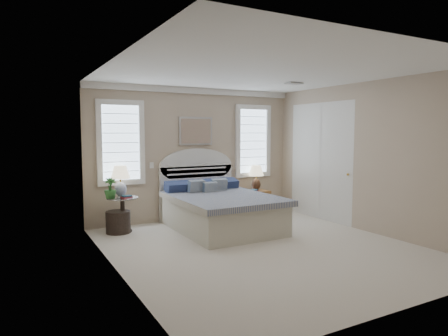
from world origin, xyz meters
The scene contains 21 objects.
floor centered at (0.00, 0.00, 0.00)m, with size 4.50×5.00×0.01m, color silver.
ceiling centered at (0.00, 0.00, 2.70)m, with size 4.50×5.00×0.01m, color white.
wall_back centered at (0.00, 2.50, 1.35)m, with size 4.50×0.02×2.70m, color tan.
wall_left centered at (-2.25, 0.00, 1.35)m, with size 0.02×5.00×2.70m, color tan.
wall_right centered at (2.25, 0.00, 1.35)m, with size 0.02×5.00×2.70m, color tan.
crown_molding centered at (0.00, 2.46, 2.64)m, with size 4.50×0.08×0.12m, color white.
hvac_vent centered at (1.20, 0.80, 2.68)m, with size 0.30×0.20×0.02m, color #B2B2B2.
switch_plate centered at (-0.95, 2.48, 1.15)m, with size 0.08×0.01×0.12m, color white.
window_left centered at (-1.55, 2.48, 1.60)m, with size 0.90×0.06×1.60m, color silver.
window_right centered at (1.40, 2.48, 1.60)m, with size 0.90×0.06×1.60m, color silver.
painting centered at (0.00, 2.46, 1.82)m, with size 0.74×0.04×0.58m, color silver.
closet_door centered at (2.23, 1.20, 1.20)m, with size 0.02×1.80×2.40m, color white.
bed centered at (0.00, 1.46, 0.39)m, with size 1.72×2.28×1.47m.
side_table_left centered at (-1.65, 2.05, 0.39)m, with size 0.56×0.56×0.63m.
nightstand_right centered at (1.30, 2.15, 0.39)m, with size 0.50×0.40×0.53m.
floor_pot centered at (-1.74, 2.01, 0.20)m, with size 0.43×0.43×0.39m, color black.
lamp_left centered at (-1.64, 2.21, 0.97)m, with size 0.44×0.44×0.56m.
lamp_right centered at (1.35, 2.26, 0.86)m, with size 0.36×0.36×0.55m.
potted_plant centered at (-1.87, 2.01, 0.81)m, with size 0.21×0.21×0.37m, color #336829.
books_left centered at (-1.60, 1.94, 0.65)m, with size 0.20×0.16×0.05m.
books_right centered at (1.16, 2.05, 0.55)m, with size 0.21×0.17×0.05m.
Camera 1 is at (-3.45, -5.05, 1.79)m, focal length 32.00 mm.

